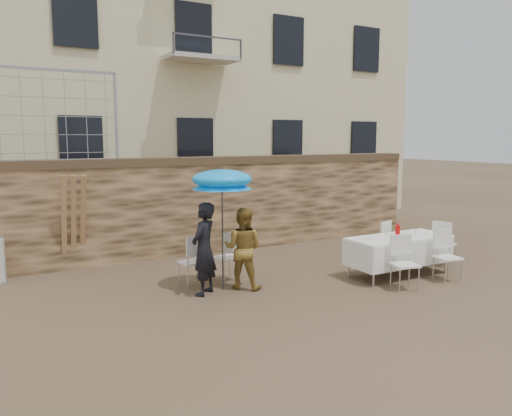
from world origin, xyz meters
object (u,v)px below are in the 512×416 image
table_chair_front_right (448,256)px  table_chair_side (444,243)px  banquet_table (399,239)px  man_suit (204,249)px  table_chair_back (378,243)px  table_chair_front_left (405,263)px  umbrella (222,183)px  soda_bottle (398,232)px  couple_chair_left (192,260)px  woman_dress (243,248)px  couple_chair_right (227,256)px

table_chair_front_right → table_chair_side: bearing=53.0°
banquet_table → table_chair_side: table_chair_side is taller
man_suit → table_chair_back: bearing=141.1°
table_chair_front_left → table_chair_front_right: same height
umbrella → soda_bottle: (3.20, -0.99, -1.00)m
couple_chair_left → table_chair_front_right: bearing=148.7°
woman_dress → table_chair_back: 3.26m
man_suit → table_chair_side: (5.20, -0.64, -0.32)m
woman_dress → table_chair_front_right: bearing=-158.4°
umbrella → table_chair_back: size_ratio=2.10×
banquet_table → soda_bottle: 0.30m
woman_dress → table_chair_side: size_ratio=1.52×
umbrella → table_chair_front_right: (3.90, -1.59, -1.43)m
man_suit → couple_chair_left: bearing=-129.7°
man_suit → table_chair_front_right: 4.56m
table_chair_front_left → umbrella: bearing=168.4°
table_chair_front_left → table_chair_front_right: size_ratio=1.00×
umbrella → table_chair_side: (4.80, -0.74, -1.43)m
table_chair_front_right → table_chair_front_left: bearing=-170.4°
man_suit → banquet_table: bearing=129.3°
umbrella → table_chair_front_left: bearing=-29.5°
woman_dress → banquet_table: (3.05, -0.74, 0.00)m
man_suit → table_chair_front_right: man_suit is taller
woman_dress → table_chair_back: woman_dress is taller
couple_chair_right → table_chair_front_right: size_ratio=1.00×
man_suit → table_chair_back: 4.02m
man_suit → woman_dress: bearing=140.3°
umbrella → couple_chair_right: (0.30, 0.45, -1.43)m
table_chair_side → man_suit: bearing=59.6°
couple_chair_right → table_chair_side: 4.66m
woman_dress → man_suit: bearing=44.3°
couple_chair_right → table_chair_back: size_ratio=1.00×
table_chair_back → table_chair_side: (1.20, -0.70, 0.00)m
soda_bottle → table_chair_front_right: (0.70, -0.60, -0.43)m
table_chair_side → table_chair_back: bearing=36.4°
couple_chair_right → table_chair_side: (4.50, -1.19, 0.00)m
woman_dress → couple_chair_left: (-0.75, 0.55, -0.25)m
soda_bottle → woman_dress: bearing=162.7°
soda_bottle → table_chair_side: size_ratio=0.27×
couple_chair_right → banquet_table: (3.10, -1.29, 0.25)m
man_suit → umbrella: umbrella is taller
umbrella → banquet_table: umbrella is taller
woman_dress → umbrella: 1.23m
couple_chair_right → couple_chair_left: bearing=-9.0°
woman_dress → soda_bottle: size_ratio=5.61×
woman_dress → couple_chair_right: size_ratio=1.52×
couple_chair_left → table_chair_side: size_ratio=1.00×
couple_chair_left → table_chair_front_left: (3.20, -2.04, 0.00)m
umbrella → table_chair_front_left: 3.52m
banquet_table → soda_bottle: (-0.20, -0.15, 0.17)m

